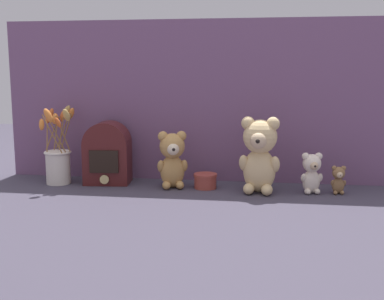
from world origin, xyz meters
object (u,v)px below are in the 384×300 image
(teddy_bear_small, at_px, (312,172))
(decorative_tin_tall, at_px, (205,181))
(teddy_bear_large, at_px, (260,153))
(teddy_bear_medium, at_px, (172,158))
(vintage_radio, at_px, (108,153))
(teddy_bear_tiny, at_px, (338,179))
(flower_vase, at_px, (58,158))

(teddy_bear_small, bearing_deg, decorative_tin_tall, 176.63)
(teddy_bear_large, xyz_separation_m, teddy_bear_medium, (-0.32, 0.03, -0.03))
(teddy_bear_large, bearing_deg, vintage_radio, 172.91)
(teddy_bear_tiny, height_order, vintage_radio, vintage_radio)
(vintage_radio, xyz_separation_m, decorative_tin_tall, (0.38, -0.03, -0.09))
(teddy_bear_small, height_order, vintage_radio, vintage_radio)
(teddy_bear_tiny, distance_m, flower_vase, 1.04)
(teddy_bear_medium, relative_size, decorative_tin_tall, 2.44)
(teddy_bear_medium, distance_m, teddy_bear_tiny, 0.60)
(teddy_bear_small, relative_size, flower_vase, 0.49)
(teddy_bear_tiny, relative_size, decorative_tin_tall, 1.16)
(teddy_bear_large, relative_size, flower_vase, 0.90)
(teddy_bear_large, distance_m, teddy_bear_medium, 0.32)
(vintage_radio, bearing_deg, teddy_bear_tiny, -3.20)
(teddy_bear_small, xyz_separation_m, flower_vase, (-0.94, 0.02, 0.02))
(teddy_bear_tiny, bearing_deg, decorative_tin_tall, 178.10)
(teddy_bear_medium, xyz_separation_m, decorative_tin_tall, (0.12, 0.01, -0.08))
(teddy_bear_large, height_order, vintage_radio, teddy_bear_large)
(teddy_bear_small, xyz_separation_m, vintage_radio, (-0.76, 0.05, 0.04))
(teddy_bear_large, distance_m, decorative_tin_tall, 0.23)
(teddy_bear_large, bearing_deg, teddy_bear_medium, 174.58)
(teddy_bear_medium, height_order, teddy_bear_tiny, teddy_bear_medium)
(teddy_bear_medium, bearing_deg, decorative_tin_tall, 4.55)
(teddy_bear_large, xyz_separation_m, decorative_tin_tall, (-0.20, 0.04, -0.11))
(teddy_bear_tiny, height_order, flower_vase, flower_vase)
(teddy_bear_medium, distance_m, vintage_radio, 0.26)
(teddy_bear_medium, xyz_separation_m, teddy_bear_small, (0.50, -0.01, -0.03))
(teddy_bear_large, relative_size, teddy_bear_tiny, 2.70)
(vintage_radio, distance_m, decorative_tin_tall, 0.39)
(teddy_bear_small, bearing_deg, flower_vase, 178.76)
(teddy_bear_medium, distance_m, decorative_tin_tall, 0.15)
(teddy_bear_large, distance_m, teddy_bear_small, 0.19)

